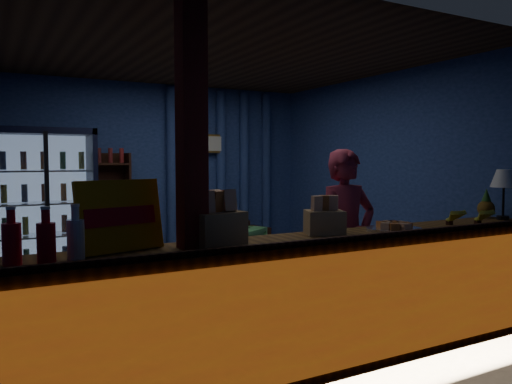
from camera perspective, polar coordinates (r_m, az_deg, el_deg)
ground at (r=5.53m, az=-4.14°, el=-12.14°), size 4.60×4.60×0.00m
room_walls at (r=5.32m, az=-4.22°, el=4.34°), size 4.60×4.60×4.60m
counter at (r=3.81m, az=8.07°, el=-12.09°), size 4.40×0.57×0.99m
support_post at (r=3.17m, az=-7.32°, el=-0.16°), size 0.16×0.16×2.60m
beverage_cooler at (r=6.82m, az=-23.05°, el=-1.43°), size 1.20×0.62×1.90m
bottle_shelf at (r=7.10m, az=-16.29°, el=-2.21°), size 0.50×0.28×1.60m
curtain_folds at (r=7.68m, az=-4.00°, el=2.15°), size 1.74×0.14×2.50m
framed_picture at (r=7.58m, az=-4.92°, el=5.53°), size 0.36×0.04×0.28m
shopkeeper at (r=4.55m, az=10.28°, el=-5.30°), size 0.60×0.41×1.61m
green_chair at (r=6.94m, az=-2.22°, el=-6.37°), size 0.88×0.89×0.59m
side_table at (r=7.24m, az=-1.08°, el=-6.17°), size 0.66×0.54×0.63m
yellow_sign at (r=3.15m, az=-15.26°, el=-2.66°), size 0.56×0.25×0.44m
soda_bottles at (r=2.95m, az=-22.95°, el=-5.08°), size 0.42×0.18×0.31m
snack_box_left at (r=3.28m, az=-4.77°, el=-3.88°), size 0.40×0.35×0.36m
snack_box_centre at (r=3.80m, az=7.83°, el=-3.24°), size 0.34×0.31×0.29m
pastry_tray at (r=4.09m, az=15.52°, el=-3.98°), size 0.44×0.44×0.07m
banana_bunches at (r=4.66m, az=23.00°, el=-2.57°), size 0.45×0.28×0.15m
table_lamp at (r=5.18m, az=26.48°, el=1.20°), size 0.24×0.24×0.47m
pineapple at (r=5.30m, az=24.81°, el=-1.45°), size 0.16×0.16×0.28m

